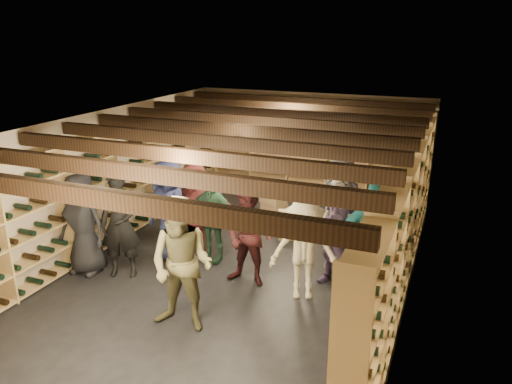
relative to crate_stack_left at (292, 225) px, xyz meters
The scene contains 23 objects.
ground 1.40m from the crate_stack_left, 109.72° to the right, with size 8.00×8.00×0.00m, color black.
walls 1.67m from the crate_stack_left, 109.72° to the right, with size 5.52×8.02×2.40m.
ceiling 2.55m from the crate_stack_left, 109.72° to the right, with size 5.50×8.00×0.01m, color beige.
ceiling_joists 2.43m from the crate_stack_left, 109.72° to the right, with size 5.40×7.12×0.18m.
wine_rack_left 3.40m from the crate_stack_left, 156.82° to the right, with size 0.32×7.50×2.15m.
wine_rack_right 2.61m from the crate_stack_left, 31.71° to the right, with size 0.32×7.50×2.15m.
wine_rack_back 2.70m from the crate_stack_left, 100.43° to the left, with size 4.70×0.30×2.15m.
crate_stack_left is the anchor object (origin of this frame).
crate_stack_right 1.05m from the crate_stack_left, 129.78° to the left, with size 0.59×0.51×0.51m.
crate_loose 0.66m from the crate_stack_left, 169.02° to the left, with size 0.50×0.33×0.17m, color tan.
person_0 3.75m from the crate_stack_left, 135.55° to the right, with size 0.82×0.53×1.67m, color black.
person_1 3.24m from the crate_stack_left, 129.41° to the right, with size 0.63×0.42×1.73m, color black.
person_2 3.47m from the crate_stack_left, 96.37° to the right, with size 0.88×0.68×1.81m, color brown.
person_3 2.26m from the crate_stack_left, 67.49° to the right, with size 0.99×0.57×1.54m, color beige.
person_4 2.45m from the crate_stack_left, 43.65° to the right, with size 1.03×0.43×1.75m, color teal.
person_5 1.92m from the crate_stack_left, 140.93° to the right, with size 1.51×0.48×1.62m, color maroon.
person_6 2.42m from the crate_stack_left, 133.87° to the right, with size 0.86×0.56×1.76m, color #1D2245.
person_7 1.50m from the crate_stack_left, 39.90° to the right, with size 0.57×0.38×1.57m, color gray.
person_8 2.04m from the crate_stack_left, 91.17° to the right, with size 0.76×0.59×1.57m, color #3F1A1B.
person_9 2.08m from the crate_stack_left, 169.58° to the right, with size 0.98×0.56×1.51m, color #ADA59D.
person_10 1.80m from the crate_stack_left, 123.51° to the right, with size 0.89×0.37×1.52m, color #264A32.
person_11 1.94m from the crate_stack_left, 50.17° to the right, with size 1.41×0.45×1.52m, color #80669A.
person_12 1.09m from the crate_stack_left, ahead, with size 0.84×0.54×1.71m, color #313136.
Camera 1 is at (3.14, -7.06, 3.78)m, focal length 35.00 mm.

